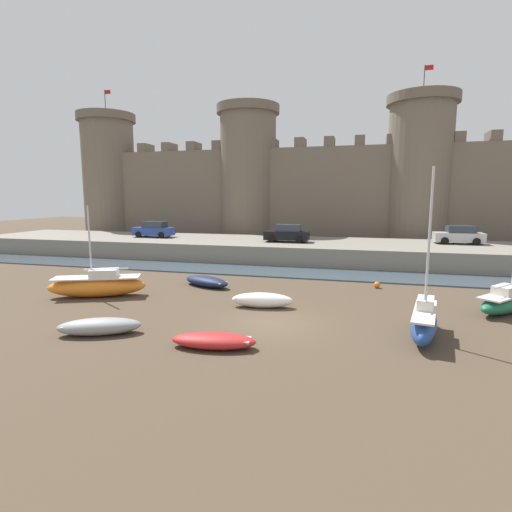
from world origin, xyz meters
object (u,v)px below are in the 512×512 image
at_px(sailboat_foreground_left, 508,301).
at_px(car_quay_centre_east, 459,235).
at_px(car_quay_centre_west, 287,233).
at_px(rowboat_foreground_right, 207,281).
at_px(rowboat_midflat_centre, 99,326).
at_px(sailboat_foreground_centre, 98,285).
at_px(rowboat_midflat_left, 262,300).
at_px(sailboat_near_channel_right, 424,322).
at_px(car_quay_east, 154,230).
at_px(mooring_buoy_off_centre, 377,285).
at_px(rowboat_near_channel_left, 214,340).

xyz_separation_m(sailboat_foreground_left, car_quay_centre_east, (1.05, 16.46, 1.84)).
bearing_deg(car_quay_centre_west, car_quay_centre_east, 9.02).
height_order(rowboat_foreground_right, rowboat_midflat_centre, rowboat_midflat_centre).
xyz_separation_m(sailboat_foreground_centre, rowboat_foreground_right, (5.18, 4.11, -0.33)).
bearing_deg(rowboat_foreground_right, rowboat_midflat_left, -39.60).
distance_m(sailboat_near_channel_right, car_quay_centre_east, 22.49).
bearing_deg(rowboat_midflat_left, car_quay_centre_west, 95.98).
distance_m(rowboat_midflat_centre, car_quay_east, 25.36).
bearing_deg(mooring_buoy_off_centre, rowboat_near_channel_left, -117.79).
bearing_deg(sailboat_foreground_left, car_quay_centre_east, 86.37).
xyz_separation_m(sailboat_foreground_left, car_quay_centre_west, (-14.03, 14.06, 1.84)).
distance_m(rowboat_midflat_centre, car_quay_centre_east, 31.28).
distance_m(rowboat_near_channel_left, rowboat_midflat_centre, 5.25).
relative_size(rowboat_near_channel_left, rowboat_foreground_right, 0.91).
bearing_deg(sailboat_foreground_centre, mooring_buoy_off_centre, 22.17).
xyz_separation_m(rowboat_near_channel_left, car_quay_east, (-15.46, 23.30, 2.11)).
height_order(mooring_buoy_off_centre, car_quay_east, car_quay_east).
bearing_deg(rowboat_foreground_right, car_quay_east, 129.88).
distance_m(rowboat_near_channel_left, sailboat_foreground_left, 15.30).
height_order(rowboat_midflat_centre, car_quay_centre_east, car_quay_centre_east).
relative_size(mooring_buoy_off_centre, car_quay_east, 0.10).
bearing_deg(rowboat_midflat_left, rowboat_foreground_right, 140.40).
bearing_deg(mooring_buoy_off_centre, sailboat_foreground_left, -31.47).
distance_m(rowboat_near_channel_left, rowboat_foreground_right, 10.79).
distance_m(sailboat_foreground_left, car_quay_centre_west, 19.95).
height_order(rowboat_foreground_right, car_quay_centre_west, car_quay_centre_west).
xyz_separation_m(car_quay_centre_east, car_quay_centre_west, (-15.08, -2.39, 0.00)).
distance_m(rowboat_foreground_right, rowboat_midflat_centre, 9.78).
height_order(sailboat_foreground_left, car_quay_east, sailboat_foreground_left).
height_order(rowboat_midflat_left, rowboat_foreground_right, rowboat_midflat_left).
bearing_deg(rowboat_midflat_centre, sailboat_foreground_centre, 126.74).
bearing_deg(sailboat_foreground_centre, rowboat_foreground_right, 38.43).
bearing_deg(sailboat_near_channel_right, car_quay_centre_west, 115.81).
distance_m(car_quay_centre_east, car_quay_east, 29.30).
distance_m(rowboat_near_channel_left, mooring_buoy_off_centre, 13.90).
height_order(rowboat_midflat_centre, car_quay_centre_west, car_quay_centre_west).
bearing_deg(car_quay_centre_west, sailboat_foreground_left, -45.07).
distance_m(sailboat_near_channel_right, car_quay_east, 30.94).
relative_size(sailboat_foreground_centre, car_quay_centre_west, 1.37).
distance_m(sailboat_near_channel_right, rowboat_midflat_centre, 13.63).
xyz_separation_m(car_quay_centre_east, car_quay_east, (-29.25, -1.62, 0.00)).
relative_size(rowboat_midflat_left, rowboat_midflat_centre, 0.92).
distance_m(sailboat_near_channel_right, mooring_buoy_off_centre, 9.19).
relative_size(rowboat_near_channel_left, car_quay_east, 0.84).
distance_m(sailboat_near_channel_right, rowboat_near_channel_left, 8.67).
height_order(rowboat_midflat_left, sailboat_foreground_centre, sailboat_foreground_centre).
bearing_deg(car_quay_east, sailboat_near_channel_right, -40.48).
relative_size(rowboat_foreground_right, sailboat_foreground_left, 0.76).
relative_size(sailboat_near_channel_right, mooring_buoy_off_centre, 17.22).
distance_m(sailboat_near_channel_right, sailboat_foreground_left, 7.03).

